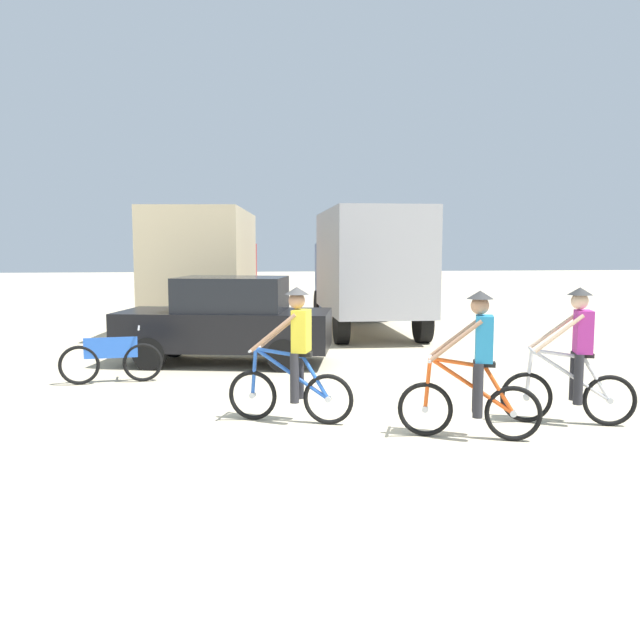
{
  "coord_description": "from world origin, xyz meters",
  "views": [
    {
      "loc": [
        -0.9,
        -7.54,
        2.31
      ],
      "look_at": [
        0.54,
        3.38,
        1.1
      ],
      "focal_mm": 36.19,
      "sensor_mm": 36.0,
      "label": 1
    }
  ],
  "objects_px": {
    "box_truck_tan_camper": "(207,265)",
    "bicycle_spare": "(111,360)",
    "box_truck_grey_hauler": "(367,265)",
    "sedan_parked": "(227,320)",
    "cyclist_orange_shirt": "(294,360)",
    "cyclist_cowboy_hat": "(475,371)",
    "cyclist_near_camera": "(574,361)"
  },
  "relations": [
    {
      "from": "box_truck_tan_camper",
      "to": "bicycle_spare",
      "type": "height_order",
      "value": "box_truck_tan_camper"
    },
    {
      "from": "sedan_parked",
      "to": "cyclist_near_camera",
      "type": "bearing_deg",
      "value": -48.69
    },
    {
      "from": "sedan_parked",
      "to": "cyclist_near_camera",
      "type": "distance_m",
      "value": 6.93
    },
    {
      "from": "box_truck_grey_hauler",
      "to": "cyclist_near_camera",
      "type": "xyz_separation_m",
      "value": [
        0.76,
        -9.85,
        -1.03
      ]
    },
    {
      "from": "box_truck_tan_camper",
      "to": "cyclist_cowboy_hat",
      "type": "xyz_separation_m",
      "value": [
        3.64,
        -11.16,
        -1.03
      ]
    },
    {
      "from": "box_truck_tan_camper",
      "to": "bicycle_spare",
      "type": "relative_size",
      "value": 4.05
    },
    {
      "from": "sedan_parked",
      "to": "bicycle_spare",
      "type": "height_order",
      "value": "sedan_parked"
    },
    {
      "from": "box_truck_tan_camper",
      "to": "cyclist_orange_shirt",
      "type": "height_order",
      "value": "box_truck_tan_camper"
    },
    {
      "from": "cyclist_orange_shirt",
      "to": "cyclist_near_camera",
      "type": "height_order",
      "value": "same"
    },
    {
      "from": "cyclist_near_camera",
      "to": "bicycle_spare",
      "type": "distance_m",
      "value": 7.45
    },
    {
      "from": "bicycle_spare",
      "to": "cyclist_near_camera",
      "type": "bearing_deg",
      "value": -28.35
    },
    {
      "from": "bicycle_spare",
      "to": "sedan_parked",
      "type": "bearing_deg",
      "value": 40.34
    },
    {
      "from": "cyclist_cowboy_hat",
      "to": "box_truck_grey_hauler",
      "type": "bearing_deg",
      "value": 85.7
    },
    {
      "from": "box_truck_grey_hauler",
      "to": "bicycle_spare",
      "type": "xyz_separation_m",
      "value": [
        -5.78,
        -6.32,
        -1.48
      ]
    },
    {
      "from": "cyclist_near_camera",
      "to": "sedan_parked",
      "type": "bearing_deg",
      "value": 131.31
    },
    {
      "from": "box_truck_tan_camper",
      "to": "sedan_parked",
      "type": "height_order",
      "value": "box_truck_tan_camper"
    },
    {
      "from": "sedan_parked",
      "to": "bicycle_spare",
      "type": "relative_size",
      "value": 2.6
    },
    {
      "from": "box_truck_tan_camper",
      "to": "box_truck_grey_hauler",
      "type": "height_order",
      "value": "same"
    },
    {
      "from": "cyclist_near_camera",
      "to": "cyclist_cowboy_hat",
      "type": "bearing_deg",
      "value": -163.15
    },
    {
      "from": "box_truck_grey_hauler",
      "to": "cyclist_orange_shirt",
      "type": "height_order",
      "value": "box_truck_grey_hauler"
    },
    {
      "from": "cyclist_near_camera",
      "to": "box_truck_grey_hauler",
      "type": "bearing_deg",
      "value": 94.4
    },
    {
      "from": "box_truck_grey_hauler",
      "to": "cyclist_orange_shirt",
      "type": "xyz_separation_m",
      "value": [
        -2.88,
        -9.28,
        -1.03
      ]
    },
    {
      "from": "box_truck_grey_hauler",
      "to": "bicycle_spare",
      "type": "height_order",
      "value": "box_truck_grey_hauler"
    },
    {
      "from": "box_truck_grey_hauler",
      "to": "bicycle_spare",
      "type": "relative_size",
      "value": 3.95
    },
    {
      "from": "cyclist_near_camera",
      "to": "bicycle_spare",
      "type": "xyz_separation_m",
      "value": [
        -6.54,
        3.53,
        -0.45
      ]
    },
    {
      "from": "sedan_parked",
      "to": "cyclist_orange_shirt",
      "type": "xyz_separation_m",
      "value": [
        0.93,
        -4.63,
        -0.04
      ]
    },
    {
      "from": "box_truck_tan_camper",
      "to": "cyclist_orange_shirt",
      "type": "bearing_deg",
      "value": -81.34
    },
    {
      "from": "cyclist_near_camera",
      "to": "cyclist_orange_shirt",
      "type": "bearing_deg",
      "value": 171.05
    },
    {
      "from": "box_truck_grey_hauler",
      "to": "cyclist_orange_shirt",
      "type": "bearing_deg",
      "value": -107.23
    },
    {
      "from": "sedan_parked",
      "to": "cyclist_near_camera",
      "type": "height_order",
      "value": "cyclist_near_camera"
    },
    {
      "from": "sedan_parked",
      "to": "bicycle_spare",
      "type": "xyz_separation_m",
      "value": [
        -1.97,
        -1.67,
        -0.48
      ]
    },
    {
      "from": "sedan_parked",
      "to": "cyclist_cowboy_hat",
      "type": "bearing_deg",
      "value": -61.81
    }
  ]
}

